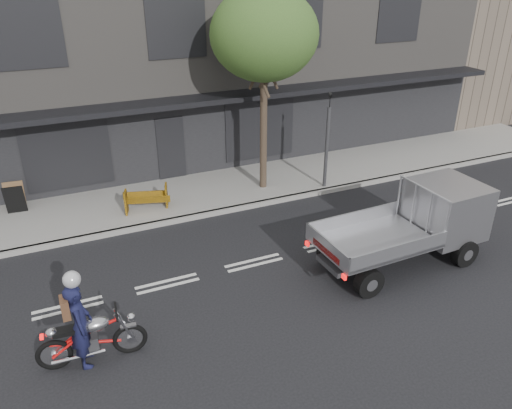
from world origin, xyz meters
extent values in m
plane|color=black|center=(0.00, 0.00, 0.00)|extent=(80.00, 80.00, 0.00)
cube|color=gray|center=(0.00, 4.70, 0.07)|extent=(32.00, 3.20, 0.15)
cube|color=gray|center=(0.00, 3.10, 0.07)|extent=(32.00, 0.20, 0.15)
cube|color=slate|center=(0.00, 11.30, 4.00)|extent=(26.00, 10.00, 8.00)
cube|color=brown|center=(20.00, 11.30, 5.00)|extent=(14.00, 10.00, 10.00)
cylinder|color=#382B21|center=(2.20, 4.20, 2.00)|extent=(0.24, 0.24, 4.00)
ellipsoid|color=#31531F|center=(2.20, 4.20, 5.30)|extent=(3.40, 3.40, 2.89)
cylinder|color=#2D2D30|center=(4.20, 3.35, 1.50)|extent=(0.12, 0.12, 3.00)
imported|color=black|center=(4.20, 3.35, 3.25)|extent=(0.08, 0.10, 0.50)
torus|color=black|center=(-5.18, -1.93, 0.34)|extent=(0.72, 0.17, 0.72)
torus|color=black|center=(-3.71, -2.07, 0.34)|extent=(0.72, 0.17, 0.72)
cube|color=#2D2D30|center=(-4.50, -2.00, 0.45)|extent=(0.39, 0.28, 0.30)
ellipsoid|color=#ABABAF|center=(-4.33, -2.01, 0.89)|extent=(0.61, 0.38, 0.29)
cube|color=black|center=(-4.84, -1.96, 0.86)|extent=(0.59, 0.30, 0.09)
cylinder|color=black|center=(-3.90, -2.05, 1.09)|extent=(0.10, 0.64, 0.04)
imported|color=#131536|center=(-4.59, -2.00, 0.94)|extent=(0.51, 0.72, 1.88)
cylinder|color=black|center=(1.96, -2.46, 0.37)|extent=(0.75, 0.30, 0.74)
cylinder|color=black|center=(1.91, -0.79, 0.37)|extent=(0.75, 0.30, 0.74)
cylinder|color=black|center=(5.09, -2.36, 0.37)|extent=(0.75, 0.30, 0.74)
cylinder|color=black|center=(5.04, -0.70, 0.37)|extent=(0.75, 0.30, 0.74)
cube|color=#2D2D30|center=(3.50, -1.58, 0.54)|extent=(4.53, 1.12, 0.14)
cube|color=#A2A2A6|center=(5.02, -1.53, 1.32)|extent=(1.72, 1.81, 1.47)
cube|color=black|center=(5.02, -1.53, 1.74)|extent=(1.52, 1.71, 0.54)
cube|color=#B9B9BF|center=(2.67, -1.60, 0.90)|extent=(2.99, 2.00, 0.10)
camera|label=1|loc=(-4.57, -10.46, 7.41)|focal=35.00mm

